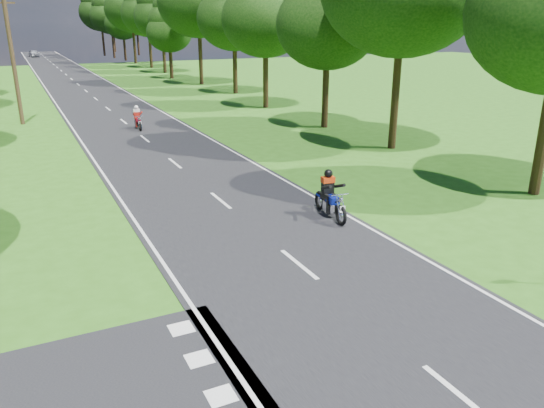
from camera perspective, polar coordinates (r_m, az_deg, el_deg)
ground at (r=12.96m, az=7.21°, el=-9.94°), size 160.00×160.00×0.00m
main_road at (r=60.08m, az=-20.13°, el=11.98°), size 7.00×140.00×0.02m
road_markings at (r=58.21m, az=-20.04°, el=11.81°), size 7.40×140.00×0.01m
treeline at (r=69.94m, az=-20.73°, el=19.56°), size 40.00×115.35×14.78m
telegraph_pole at (r=37.48m, az=-26.12°, el=13.87°), size 1.20×0.26×8.00m
rider_near_blue at (r=17.69m, az=6.32°, el=1.06°), size 0.83×1.98×1.60m
rider_far_red at (r=33.60m, az=-14.27°, el=9.02°), size 0.64×1.72×1.41m
distant_car at (r=110.31m, az=-24.26°, el=14.55°), size 1.93×3.86×1.26m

